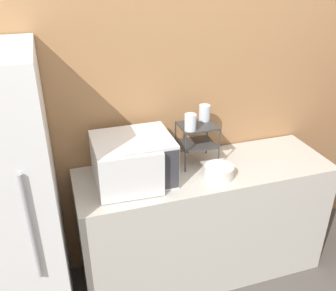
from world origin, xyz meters
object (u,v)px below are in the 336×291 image
Objects in this scene: microwave at (133,160)px; glass_front_left at (190,122)px; bowl at (219,172)px; dish_rack at (197,136)px; glass_back_right at (204,113)px.

microwave is 4.44× the size of glass_front_left.
microwave is 2.55× the size of bowl.
microwave reaches higher than dish_rack.
glass_front_left is (-0.08, -0.06, 0.14)m from dish_rack.
dish_rack is at bearing 38.65° from glass_front_left.
microwave is 0.44m from glass_front_left.
dish_rack is at bearing 11.79° from microwave.
glass_back_right is at bearing 38.81° from glass_front_left.
dish_rack is 0.29m from bowl.
dish_rack is 0.16m from glass_back_right.
glass_back_right is 0.41m from bowl.
bowl is at bearing -90.79° from glass_back_right.
microwave is 0.60m from glass_back_right.
microwave is at bearing -163.89° from glass_back_right.
bowl is at bearing -73.15° from dish_rack.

